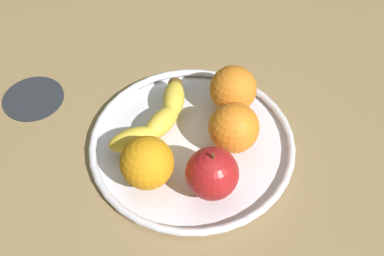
{
  "coord_description": "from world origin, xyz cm",
  "views": [
    {
      "loc": [
        -41.3,
        -22.27,
        62.51
      ],
      "look_at": [
        0.0,
        0.0,
        4.8
      ],
      "focal_mm": 44.48,
      "sensor_mm": 36.0,
      "label": 1
    }
  ],
  "objects": [
    {
      "name": "ground_plane",
      "position": [
        0.0,
        0.0,
        -2.0
      ],
      "size": [
        148.28,
        148.28,
        4.0
      ],
      "primitive_type": "cube",
      "color": "#957851"
    },
    {
      "name": "fruit_bowl",
      "position": [
        0.0,
        0.0,
        0.92
      ],
      "size": [
        33.43,
        33.43,
        1.8
      ],
      "color": "white",
      "rests_on": "ground_plane"
    },
    {
      "name": "banana",
      "position": [
        -0.05,
        6.4,
        3.61
      ],
      "size": [
        19.35,
        8.5,
        3.63
      ],
      "rotation": [
        0.0,
        0.0,
        -0.13
      ],
      "color": "yellow",
      "rests_on": "fruit_bowl"
    },
    {
      "name": "apple",
      "position": [
        -6.69,
        -6.87,
        5.71
      ],
      "size": [
        7.82,
        7.82,
        8.62
      ],
      "color": "#B11C1E",
      "rests_on": "fruit_bowl"
    },
    {
      "name": "orange_back_right",
      "position": [
        9.87,
        -2.39,
        5.73
      ],
      "size": [
        7.86,
        7.86,
        7.86
      ],
      "primitive_type": "sphere",
      "color": "orange",
      "rests_on": "fruit_bowl"
    },
    {
      "name": "orange_center",
      "position": [
        2.39,
        -6.02,
        5.78
      ],
      "size": [
        7.96,
        7.96,
        7.96
      ],
      "primitive_type": "sphere",
      "color": "orange",
      "rests_on": "fruit_bowl"
    },
    {
      "name": "orange_back_left",
      "position": [
        -9.56,
        2.3,
        5.8
      ],
      "size": [
        7.99,
        7.99,
        7.99
      ],
      "primitive_type": "sphere",
      "color": "orange",
      "rests_on": "fruit_bowl"
    },
    {
      "name": "ambient_coaster",
      "position": [
        -4.12,
        29.93,
        0.3
      ],
      "size": [
        10.78,
        10.78,
        0.6
      ],
      "primitive_type": "cylinder",
      "color": "#262A31",
      "rests_on": "ground_plane"
    }
  ]
}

